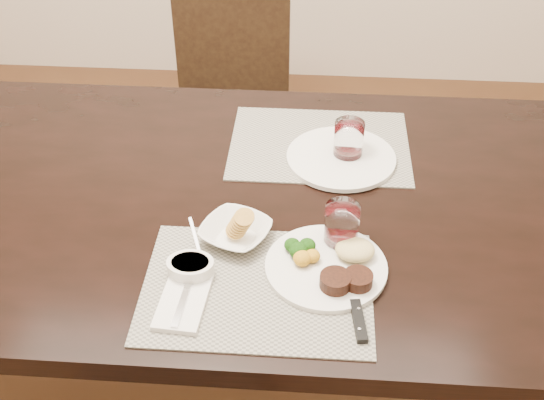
# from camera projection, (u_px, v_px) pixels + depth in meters

# --- Properties ---
(ground_plane) EXTENTS (4.50, 4.50, 0.00)m
(ground_plane) POSITION_uv_depth(u_px,v_px,m) (200.00, 387.00, 2.08)
(ground_plane) COLOR #422515
(ground_plane) RESTS_ON ground
(dining_table) EXTENTS (2.00, 1.00, 0.75)m
(dining_table) POSITION_uv_depth(u_px,v_px,m) (182.00, 220.00, 1.66)
(dining_table) COLOR black
(dining_table) RESTS_ON ground
(chair_far) EXTENTS (0.42, 0.42, 0.90)m
(chair_far) POSITION_uv_depth(u_px,v_px,m) (230.00, 89.00, 2.49)
(chair_far) COLOR black
(chair_far) RESTS_ON ground
(placemat_near) EXTENTS (0.46, 0.34, 0.00)m
(placemat_near) POSITION_uv_depth(u_px,v_px,m) (257.00, 287.00, 1.37)
(placemat_near) COLOR gray
(placemat_near) RESTS_ON dining_table
(placemat_far) EXTENTS (0.46, 0.34, 0.00)m
(placemat_far) POSITION_uv_depth(u_px,v_px,m) (319.00, 145.00, 1.76)
(placemat_far) COLOR gray
(placemat_far) RESTS_ON dining_table
(dinner_plate) EXTENTS (0.25, 0.25, 0.05)m
(dinner_plate) POSITION_uv_depth(u_px,v_px,m) (332.00, 265.00, 1.39)
(dinner_plate) COLOR silver
(dinner_plate) RESTS_ON placemat_near
(napkin_fork) EXTENTS (0.10, 0.16, 0.02)m
(napkin_fork) POSITION_uv_depth(u_px,v_px,m) (184.00, 300.00, 1.33)
(napkin_fork) COLOR silver
(napkin_fork) RESTS_ON placemat_near
(steak_knife) EXTENTS (0.04, 0.24, 0.01)m
(steak_knife) POSITION_uv_depth(u_px,v_px,m) (358.00, 310.00, 1.31)
(steak_knife) COLOR silver
(steak_knife) RESTS_ON placemat_near
(cracker_bowl) EXTENTS (0.19, 0.19, 0.06)m
(cracker_bowl) POSITION_uv_depth(u_px,v_px,m) (236.00, 232.00, 1.47)
(cracker_bowl) COLOR silver
(cracker_bowl) RESTS_ON placemat_near
(sauce_ramekin) EXTENTS (0.10, 0.14, 0.08)m
(sauce_ramekin) POSITION_uv_depth(u_px,v_px,m) (191.00, 267.00, 1.38)
(sauce_ramekin) COLOR silver
(sauce_ramekin) RESTS_ON placemat_near
(wine_glass_near) EXTENTS (0.07, 0.07, 0.10)m
(wine_glass_near) POSITION_uv_depth(u_px,v_px,m) (341.00, 228.00, 1.44)
(wine_glass_near) COLOR white
(wine_glass_near) RESTS_ON placemat_near
(far_plate) EXTENTS (0.27, 0.27, 0.01)m
(far_plate) POSITION_uv_depth(u_px,v_px,m) (341.00, 158.00, 1.71)
(far_plate) COLOR silver
(far_plate) RESTS_ON placemat_far
(wine_glass_far) EXTENTS (0.07, 0.07, 0.10)m
(wine_glass_far) POSITION_uv_depth(u_px,v_px,m) (348.00, 142.00, 1.69)
(wine_glass_far) COLOR white
(wine_glass_far) RESTS_ON placemat_far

